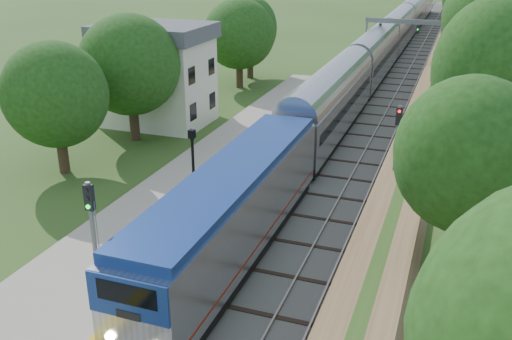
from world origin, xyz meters
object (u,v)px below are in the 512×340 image
(signal_gantry, at_px, (403,32))
(train, at_px, (386,46))
(signal_platform, at_px, (94,237))
(signal_farside, at_px, (396,148))
(station_building, at_px, (157,74))
(lamppost_far, at_px, (194,178))

(signal_gantry, distance_m, train, 7.25)
(signal_gantry, relative_size, train, 0.07)
(signal_platform, bearing_deg, signal_farside, 57.24)
(train, bearing_deg, signal_platform, -92.97)
(station_building, xyz_separation_m, signal_farside, (20.20, -10.44, -0.37))
(signal_platform, bearing_deg, signal_gantry, 83.82)
(lamppost_far, height_order, signal_platform, signal_platform)
(train, relative_size, signal_farside, 20.15)
(station_building, height_order, signal_farside, station_building)
(lamppost_far, xyz_separation_m, signal_farside, (9.60, 4.88, 1.22))
(train, relative_size, lamppost_far, 25.01)
(train, distance_m, signal_farside, 42.22)
(train, xyz_separation_m, signal_farside, (6.20, -41.74, 1.49))
(station_building, relative_size, signal_platform, 1.52)
(signal_gantry, bearing_deg, signal_farside, -83.99)
(station_building, bearing_deg, signal_platform, -65.71)
(lamppost_far, bearing_deg, signal_farside, 26.92)
(signal_platform, bearing_deg, lamppost_far, 93.10)
(signal_gantry, bearing_deg, train, 111.40)
(signal_farside, bearing_deg, signal_gantry, 96.01)
(station_building, bearing_deg, signal_gantry, 56.62)
(signal_farside, bearing_deg, station_building, 152.66)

